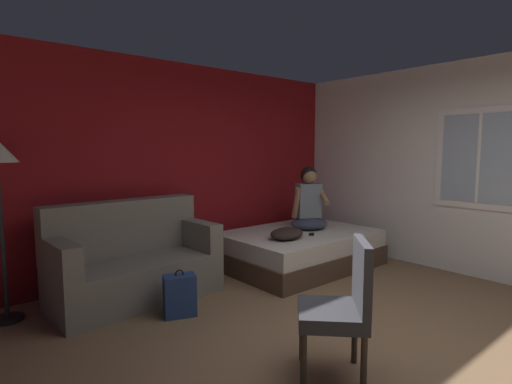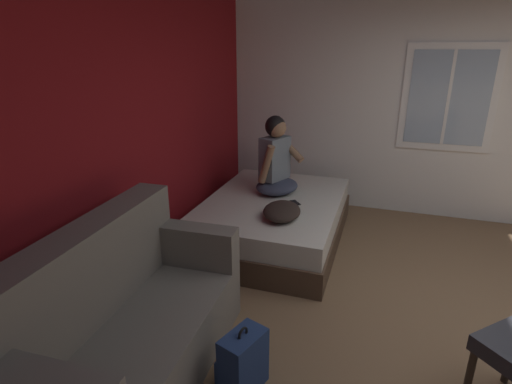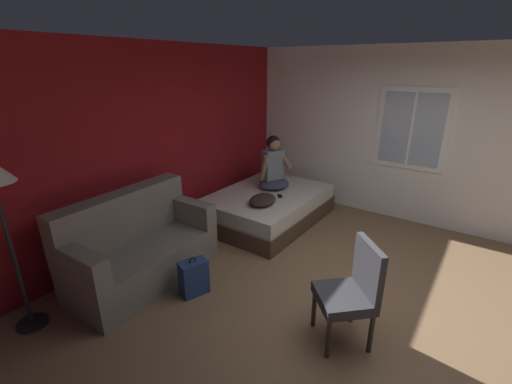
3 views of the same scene
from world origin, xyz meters
name	(u,v)px [view 1 (image 1 of 3)]	position (x,y,z in m)	size (l,w,h in m)	color
ground_plane	(395,355)	(0.00, 0.00, 0.00)	(40.00, 40.00, 0.00)	brown
wall_back_accent	(186,168)	(0.00, 3.14, 1.35)	(9.98, 0.16, 2.70)	maroon
bed	(299,249)	(1.17, 2.14, 0.24)	(2.04, 1.46, 0.48)	#4C3828
couch	(133,262)	(-1.06, 2.47, 0.39)	(1.73, 0.89, 1.04)	slate
side_chair	(342,303)	(-0.56, 0.09, 0.53)	(0.65, 0.65, 0.98)	#382D23
person_seated	(309,204)	(1.39, 2.18, 0.84)	(0.65, 0.61, 0.88)	#383D51
backpack	(180,296)	(-0.91, 1.74, 0.19)	(0.34, 0.31, 0.46)	navy
throw_pillow	(287,233)	(0.71, 1.93, 0.55)	(0.48, 0.36, 0.14)	#2D231E
cell_phone	(311,234)	(1.13, 1.89, 0.48)	(0.07, 0.14, 0.01)	black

